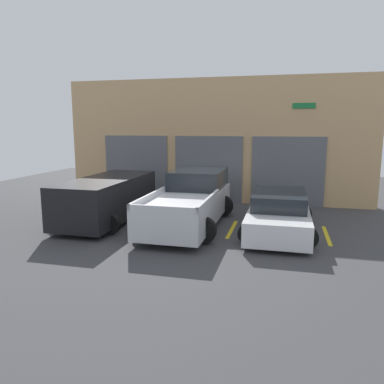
% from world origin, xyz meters
% --- Properties ---
extents(ground_plane, '(28.00, 28.00, 0.00)m').
position_xyz_m(ground_plane, '(0.00, 0.00, 0.00)').
color(ground_plane, '#3D3D3F').
extents(shophouse_building, '(13.63, 0.68, 5.43)m').
position_xyz_m(shophouse_building, '(-0.01, 3.28, 2.66)').
color(shophouse_building, tan).
rests_on(shophouse_building, ground).
extents(pickup_truck, '(2.55, 5.60, 1.76)m').
position_xyz_m(pickup_truck, '(0.00, -0.99, 0.83)').
color(pickup_truck, silver).
rests_on(pickup_truck, ground).
extents(sedan_white, '(2.24, 4.63, 1.30)m').
position_xyz_m(sedan_white, '(2.97, -1.29, 0.61)').
color(sedan_white, white).
rests_on(sedan_white, ground).
extents(sedan_side, '(2.30, 4.87, 1.56)m').
position_xyz_m(sedan_side, '(-2.97, -1.32, 0.85)').
color(sedan_side, black).
rests_on(sedan_side, ground).
extents(parking_stripe_far_left, '(0.12, 2.20, 0.01)m').
position_xyz_m(parking_stripe_far_left, '(-4.45, -1.32, 0.00)').
color(parking_stripe_far_left, gold).
rests_on(parking_stripe_far_left, ground).
extents(parking_stripe_left, '(0.12, 2.20, 0.01)m').
position_xyz_m(parking_stripe_left, '(-1.48, -1.32, 0.00)').
color(parking_stripe_left, gold).
rests_on(parking_stripe_left, ground).
extents(parking_stripe_centre, '(0.12, 2.20, 0.01)m').
position_xyz_m(parking_stripe_centre, '(1.48, -1.32, 0.00)').
color(parking_stripe_centre, gold).
rests_on(parking_stripe_centre, ground).
extents(parking_stripe_right, '(0.12, 2.20, 0.01)m').
position_xyz_m(parking_stripe_right, '(4.45, -1.32, 0.00)').
color(parking_stripe_right, gold).
rests_on(parking_stripe_right, ground).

